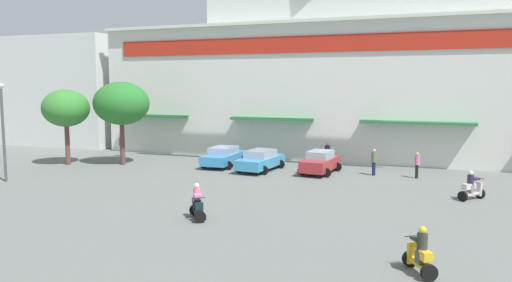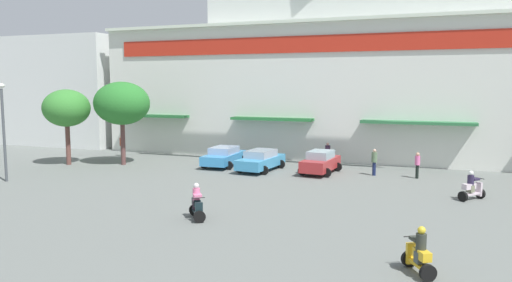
{
  "view_description": "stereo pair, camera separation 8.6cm",
  "coord_description": "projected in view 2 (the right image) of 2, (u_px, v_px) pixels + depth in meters",
  "views": [
    {
      "loc": [
        6.6,
        -5.98,
        5.83
      ],
      "look_at": [
        -2.68,
        19.16,
        2.73
      ],
      "focal_mm": 34.22,
      "sensor_mm": 36.0,
      "label": 1
    },
    {
      "loc": [
        6.68,
        -5.95,
        5.83
      ],
      "look_at": [
        -2.68,
        19.16,
        2.73
      ],
      "focal_mm": 34.22,
      "sensor_mm": 36.0,
      "label": 2
    }
  ],
  "objects": [
    {
      "name": "ground_plane",
      "position": [
        264.0,
        223.0,
        20.63
      ],
      "size": [
        128.0,
        128.0,
        0.0
      ],
      "primitive_type": "plane",
      "color": "slate"
    },
    {
      "name": "scooter_rider_6",
      "position": [
        472.0,
        188.0,
        24.69
      ],
      "size": [
        1.36,
        1.47,
        1.52
      ],
      "color": "black",
      "rests_on": "ground"
    },
    {
      "name": "pedestrian_2",
      "position": [
        417.0,
        163.0,
        30.38
      ],
      "size": [
        0.37,
        0.37,
        1.64
      ],
      "color": "black",
      "rests_on": "ground"
    },
    {
      "name": "pedestrian_0",
      "position": [
        374.0,
        160.0,
        31.36
      ],
      "size": [
        0.5,
        0.5,
        1.72
      ],
      "color": "#172045",
      "rests_on": "ground"
    },
    {
      "name": "flank_building_left",
      "position": [
        74.0,
        91.0,
        49.6
      ],
      "size": [
        13.17,
        9.16,
        10.39
      ],
      "color": "silver",
      "rests_on": "ground"
    },
    {
      "name": "pedestrian_1",
      "position": [
        328.0,
        152.0,
        35.51
      ],
      "size": [
        0.53,
        0.53,
        1.65
      ],
      "color": "#7C7252",
      "rests_on": "ground"
    },
    {
      "name": "parked_car_2",
      "position": [
        320.0,
        162.0,
        32.14
      ],
      "size": [
        2.45,
        4.07,
        1.51
      ],
      "color": "#A92B2D",
      "rests_on": "ground"
    },
    {
      "name": "streetlamp_near",
      "position": [
        3.0,
        124.0,
        29.15
      ],
      "size": [
        0.4,
        0.4,
        5.92
      ],
      "color": "#474C51",
      "rests_on": "ground"
    },
    {
      "name": "scooter_rider_5",
      "position": [
        419.0,
        254.0,
        15.01
      ],
      "size": [
        1.11,
        1.43,
        1.55
      ],
      "color": "black",
      "rests_on": "ground"
    },
    {
      "name": "parked_car_1",
      "position": [
        261.0,
        160.0,
        33.2
      ],
      "size": [
        2.67,
        4.61,
        1.42
      ],
      "color": "#3D93C6",
      "rests_on": "ground"
    },
    {
      "name": "scooter_rider_7",
      "position": [
        197.0,
        204.0,
        21.19
      ],
      "size": [
        1.22,
        1.38,
        1.58
      ],
      "color": "black",
      "rests_on": "ground"
    },
    {
      "name": "colonial_building",
      "position": [
        355.0,
        50.0,
        40.92
      ],
      "size": [
        40.83,
        16.18,
        20.76
      ],
      "color": "silver",
      "rests_on": "ground"
    },
    {
      "name": "pedestrian_4",
      "position": [
        122.0,
        144.0,
        39.7
      ],
      "size": [
        0.44,
        0.44,
        1.75
      ],
      "color": "slate",
      "rests_on": "ground"
    },
    {
      "name": "parked_car_0",
      "position": [
        224.0,
        156.0,
        35.05
      ],
      "size": [
        2.5,
        4.44,
        1.4
      ],
      "color": "#378BCB",
      "rests_on": "ground"
    },
    {
      "name": "plaza_tree_0",
      "position": [
        122.0,
        104.0,
        35.22
      ],
      "size": [
        4.15,
        3.68,
        6.05
      ],
      "color": "brown",
      "rests_on": "ground"
    },
    {
      "name": "plaza_tree_2",
      "position": [
        66.0,
        108.0,
        35.27
      ],
      "size": [
        3.32,
        3.4,
        5.5
      ],
      "color": "brown",
      "rests_on": "ground"
    }
  ]
}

